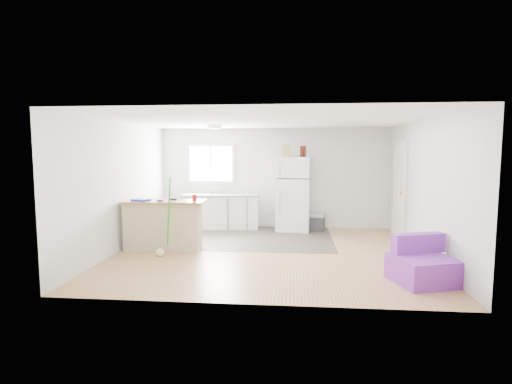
# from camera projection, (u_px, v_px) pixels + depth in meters

# --- Properties ---
(room) EXTENTS (5.51, 5.01, 2.41)m
(room) POSITION_uv_depth(u_px,v_px,m) (268.00, 188.00, 7.21)
(room) COLOR olive
(room) RESTS_ON ground
(vinyl_zone) EXTENTS (4.05, 2.50, 0.00)m
(vinyl_zone) POSITION_uv_depth(u_px,v_px,m) (238.00, 237.00, 8.64)
(vinyl_zone) COLOR #322A25
(vinyl_zone) RESTS_ON floor
(window) EXTENTS (1.18, 0.06, 0.98)m
(window) POSITION_uv_depth(u_px,v_px,m) (211.00, 164.00, 9.78)
(window) COLOR white
(window) RESTS_ON back_wall
(interior_door) EXTENTS (0.11, 0.92, 2.10)m
(interior_door) POSITION_uv_depth(u_px,v_px,m) (399.00, 191.00, 8.51)
(interior_door) COLOR white
(interior_door) RESTS_ON right_wall
(ceiling_fixture) EXTENTS (0.30, 0.30, 0.07)m
(ceiling_fixture) POSITION_uv_depth(u_px,v_px,m) (214.00, 127.00, 8.39)
(ceiling_fixture) COLOR white
(ceiling_fixture) RESTS_ON ceiling
(kitchen_cabinets) EXTENTS (1.90, 0.75, 1.09)m
(kitchen_cabinets) POSITION_uv_depth(u_px,v_px,m) (220.00, 211.00, 9.59)
(kitchen_cabinets) COLOR white
(kitchen_cabinets) RESTS_ON floor
(peninsula) EXTENTS (1.54, 0.64, 0.94)m
(peninsula) POSITION_uv_depth(u_px,v_px,m) (163.00, 225.00, 7.52)
(peninsula) COLOR #CABA92
(peninsula) RESTS_ON floor
(refrigerator) EXTENTS (0.83, 0.79, 1.72)m
(refrigerator) POSITION_uv_depth(u_px,v_px,m) (294.00, 194.00, 9.31)
(refrigerator) COLOR white
(refrigerator) RESTS_ON floor
(cooler) EXTENTS (0.57, 0.45, 0.39)m
(cooler) POSITION_uv_depth(u_px,v_px,m) (314.00, 222.00, 9.40)
(cooler) COLOR #2D2D30
(cooler) RESTS_ON floor
(purple_seat) EXTENTS (0.98, 0.97, 0.65)m
(purple_seat) POSITION_uv_depth(u_px,v_px,m) (422.00, 266.00, 5.67)
(purple_seat) COLOR purple
(purple_seat) RESTS_ON floor
(cleaner_jug) EXTENTS (0.15, 0.12, 0.30)m
(cleaner_jug) POSITION_uv_depth(u_px,v_px,m) (180.00, 244.00, 7.44)
(cleaner_jug) COLOR silver
(cleaner_jug) RESTS_ON floor
(mop) EXTENTS (0.32, 0.38, 1.41)m
(mop) POSITION_uv_depth(u_px,v_px,m) (162.00, 243.00, 7.08)
(mop) COLOR green
(mop) RESTS_ON floor
(red_cup) EXTENTS (0.10, 0.10, 0.12)m
(red_cup) POSITION_uv_depth(u_px,v_px,m) (194.00, 198.00, 7.42)
(red_cup) COLOR red
(red_cup) RESTS_ON peninsula
(blue_tray) EXTENTS (0.35, 0.29, 0.04)m
(blue_tray) POSITION_uv_depth(u_px,v_px,m) (141.00, 200.00, 7.42)
(blue_tray) COLOR #1428C3
(blue_tray) RESTS_ON peninsula
(tool_a) EXTENTS (0.15, 0.08, 0.03)m
(tool_a) POSITION_uv_depth(u_px,v_px,m) (173.00, 199.00, 7.54)
(tool_a) COLOR black
(tool_a) RESTS_ON peninsula
(tool_b) EXTENTS (0.11, 0.07, 0.03)m
(tool_b) POSITION_uv_depth(u_px,v_px,m) (160.00, 201.00, 7.33)
(tool_b) COLOR black
(tool_b) RESTS_ON peninsula
(cardboard_box) EXTENTS (0.21, 0.12, 0.30)m
(cardboard_box) POSITION_uv_depth(u_px,v_px,m) (286.00, 150.00, 9.14)
(cardboard_box) COLOR tan
(cardboard_box) RESTS_ON refrigerator
(bottle_left) EXTENTS (0.08, 0.08, 0.25)m
(bottle_left) POSITION_uv_depth(u_px,v_px,m) (301.00, 152.00, 9.09)
(bottle_left) COLOR #3B140A
(bottle_left) RESTS_ON refrigerator
(bottle_right) EXTENTS (0.08, 0.08, 0.25)m
(bottle_right) POSITION_uv_depth(u_px,v_px,m) (304.00, 151.00, 9.19)
(bottle_right) COLOR #3B140A
(bottle_right) RESTS_ON refrigerator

